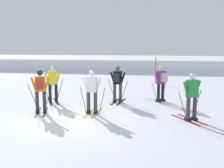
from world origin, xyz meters
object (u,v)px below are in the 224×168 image
object	(u,v)px
skier_black	(117,82)
skier_white	(92,91)
trail_marker_pole	(155,71)
skier_orange	(40,89)
skier_green	(192,95)
skier_yellow	(53,83)
skier_purple	(161,82)

from	to	relation	value
skier_black	skier_white	size ratio (longest dim) A/B	1.00
skier_white	trail_marker_pole	size ratio (longest dim) A/B	0.94
skier_black	trail_marker_pole	distance (m)	6.75
skier_orange	skier_black	bearing A→B (deg)	42.63
skier_green	skier_yellow	size ratio (longest dim) A/B	1.00
skier_black	skier_orange	distance (m)	3.64
skier_purple	skier_white	world-z (taller)	same
skier_black	skier_yellow	size ratio (longest dim) A/B	1.00
skier_orange	trail_marker_pole	world-z (taller)	trail_marker_pole
skier_white	trail_marker_pole	distance (m)	9.08
skier_black	skier_green	bearing A→B (deg)	-41.29
skier_green	skier_orange	distance (m)	5.69
skier_orange	trail_marker_pole	distance (m)	10.00
skier_green	skier_black	bearing A→B (deg)	138.71
skier_purple	trail_marker_pole	xyz separation A→B (m)	(-0.30, 6.07, -0.04)
skier_yellow	trail_marker_pole	xyz separation A→B (m)	(4.66, 6.99, -0.00)
skier_purple	trail_marker_pole	size ratio (longest dim) A/B	0.94
skier_black	skier_orange	size ratio (longest dim) A/B	1.00
skier_purple	trail_marker_pole	world-z (taller)	trail_marker_pole
skier_black	skier_purple	size ratio (longest dim) A/B	1.00
skier_green	skier_orange	xyz separation A→B (m)	(-5.69, 0.18, 0.04)
skier_green	skier_white	bearing A→B (deg)	173.75
trail_marker_pole	skier_yellow	bearing A→B (deg)	-123.67
skier_green	skier_purple	size ratio (longest dim) A/B	1.00
skier_white	skier_orange	xyz separation A→B (m)	(-2.01, -0.23, 0.04)
skier_purple	skier_green	bearing A→B (deg)	-71.94
skier_black	trail_marker_pole	xyz separation A→B (m)	(1.70, 6.53, -0.04)
skier_green	skier_black	distance (m)	4.01
skier_green	skier_purple	xyz separation A→B (m)	(-1.01, 3.10, 0.04)
skier_purple	skier_white	xyz separation A→B (m)	(-2.67, -2.70, -0.04)
skier_yellow	skier_orange	world-z (taller)	same
skier_green	skier_white	world-z (taller)	same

